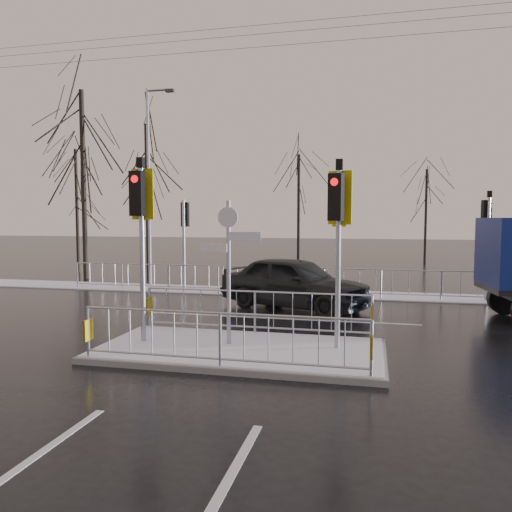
# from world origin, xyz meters

# --- Properties ---
(ground) EXTENTS (120.00, 120.00, 0.00)m
(ground) POSITION_xyz_m (0.00, 0.00, 0.00)
(ground) COLOR black
(ground) RESTS_ON ground
(snow_verge) EXTENTS (30.00, 2.00, 0.04)m
(snow_verge) POSITION_xyz_m (0.00, 8.60, 0.02)
(snow_verge) COLOR white
(snow_verge) RESTS_ON ground
(lane_markings) EXTENTS (8.00, 11.38, 0.01)m
(lane_markings) POSITION_xyz_m (0.00, -0.33, 0.00)
(lane_markings) COLOR silver
(lane_markings) RESTS_ON ground
(traffic_island) EXTENTS (6.00, 3.04, 4.15)m
(traffic_island) POSITION_xyz_m (-0.01, 0.01, 0.39)
(traffic_island) COLOR slate
(traffic_island) RESTS_ON ground
(far_kerb_fixtures) EXTENTS (18.00, 0.65, 3.83)m
(far_kerb_fixtures) POSITION_xyz_m (0.29, 8.09, 1.02)
(far_kerb_fixtures) COLOR #9CA1AB
(far_kerb_fixtures) RESTS_ON ground
(car_far_lane) EXTENTS (5.23, 3.65, 1.65)m
(car_far_lane) POSITION_xyz_m (0.29, 5.52, 0.83)
(car_far_lane) COLOR black
(car_far_lane) RESTS_ON ground
(tree_near_a) EXTENTS (4.75, 4.75, 8.97)m
(tree_near_a) POSITION_xyz_m (-10.50, 11.00, 6.11)
(tree_near_a) COLOR black
(tree_near_a) RESTS_ON ground
(tree_near_b) EXTENTS (4.00, 4.00, 7.55)m
(tree_near_b) POSITION_xyz_m (-8.00, 12.50, 5.15)
(tree_near_b) COLOR black
(tree_near_b) RESTS_ON ground
(tree_near_c) EXTENTS (3.50, 3.50, 6.61)m
(tree_near_c) POSITION_xyz_m (-12.50, 13.50, 4.50)
(tree_near_c) COLOR black
(tree_near_c) RESTS_ON ground
(tree_far_a) EXTENTS (3.75, 3.75, 7.08)m
(tree_far_a) POSITION_xyz_m (-2.00, 22.00, 4.82)
(tree_far_a) COLOR black
(tree_far_a) RESTS_ON ground
(tree_far_b) EXTENTS (3.25, 3.25, 6.14)m
(tree_far_b) POSITION_xyz_m (6.00, 24.00, 4.18)
(tree_far_b) COLOR black
(tree_far_b) RESTS_ON ground
(street_lamp_left) EXTENTS (1.25, 0.18, 8.20)m
(street_lamp_left) POSITION_xyz_m (-6.43, 9.50, 4.49)
(street_lamp_left) COLOR #9CA1AB
(street_lamp_left) RESTS_ON ground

